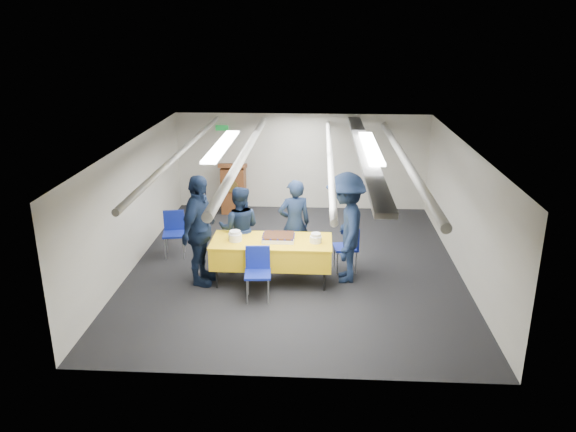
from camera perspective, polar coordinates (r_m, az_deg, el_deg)
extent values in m
plane|color=black|center=(10.57, 0.74, -5.04)|extent=(7.00, 7.00, 0.00)
cube|color=beige|center=(13.51, 1.42, 5.53)|extent=(6.00, 0.02, 2.30)
cube|color=beige|center=(10.70, -15.45, 1.14)|extent=(0.02, 7.00, 2.30)
cube|color=beige|center=(10.47, 17.35, 0.56)|extent=(0.02, 7.00, 2.30)
cube|color=silver|center=(9.86, 0.80, 7.20)|extent=(6.00, 7.00, 0.02)
cylinder|color=silver|center=(10.16, -10.62, 6.60)|extent=(0.10, 6.90, 0.10)
cylinder|color=silver|center=(9.97, -4.41, 6.39)|extent=(0.14, 6.90, 0.14)
cylinder|color=silver|center=(9.89, 4.29, 6.06)|extent=(0.10, 6.90, 0.10)
cylinder|color=silver|center=(10.01, 11.78, 5.63)|extent=(0.14, 6.90, 0.14)
cube|color=gray|center=(9.90, 7.80, 6.54)|extent=(0.28, 6.90, 0.08)
cube|color=white|center=(10.00, -6.72, 7.12)|extent=(0.25, 2.60, 0.04)
cube|color=white|center=(9.89, 8.40, 6.92)|extent=(0.25, 2.60, 0.04)
cube|color=#0C591E|center=(13.52, -6.73, 8.88)|extent=(0.30, 0.04, 0.12)
cylinder|color=black|center=(9.72, -7.24, -6.29)|extent=(0.04, 0.04, 0.36)
cylinder|color=black|center=(9.57, 3.70, -6.60)|extent=(0.04, 0.04, 0.36)
cylinder|color=black|center=(10.30, -6.60, -4.75)|extent=(0.04, 0.04, 0.36)
cylinder|color=black|center=(10.16, 3.68, -5.01)|extent=(0.04, 0.04, 0.36)
cube|color=yellow|center=(9.75, -1.67, -3.71)|extent=(2.05, 0.87, 0.39)
cube|color=yellow|center=(9.67, -1.68, -2.57)|extent=(2.07, 0.89, 0.03)
cube|color=white|center=(9.67, -0.97, -2.25)|extent=(0.55, 0.44, 0.07)
cube|color=black|center=(9.65, -0.97, -1.99)|extent=(0.52, 0.42, 0.03)
sphere|color=#101996|center=(9.49, -2.51, -2.40)|extent=(0.04, 0.04, 0.04)
sphere|color=#101996|center=(9.86, -2.28, -1.56)|extent=(0.04, 0.04, 0.04)
sphere|color=#101996|center=(9.48, -1.78, -2.41)|extent=(0.04, 0.04, 0.04)
sphere|color=#101996|center=(9.85, -1.58, -1.57)|extent=(0.04, 0.04, 0.04)
sphere|color=#101996|center=(9.47, -1.06, -2.43)|extent=(0.04, 0.04, 0.04)
sphere|color=#101996|center=(9.84, -0.89, -1.59)|extent=(0.04, 0.04, 0.04)
sphere|color=#101996|center=(9.46, -0.33, -2.44)|extent=(0.04, 0.04, 0.04)
sphere|color=#101996|center=(9.83, -0.19, -1.60)|extent=(0.04, 0.04, 0.04)
sphere|color=#101996|center=(9.46, 0.40, -2.46)|extent=(0.04, 0.04, 0.04)
sphere|color=#101996|center=(9.82, 0.51, -1.61)|extent=(0.04, 0.04, 0.04)
sphere|color=#101996|center=(9.58, -2.58, -2.18)|extent=(0.04, 0.04, 0.04)
sphere|color=#101996|center=(9.55, 0.56, -2.24)|extent=(0.04, 0.04, 0.04)
sphere|color=#101996|center=(9.68, -2.52, -1.97)|extent=(0.04, 0.04, 0.04)
sphere|color=#101996|center=(9.64, 0.59, -2.03)|extent=(0.04, 0.04, 0.04)
sphere|color=#101996|center=(9.77, -2.46, -1.76)|extent=(0.04, 0.04, 0.04)
sphere|color=#101996|center=(9.73, 0.61, -1.82)|extent=(0.04, 0.04, 0.04)
cylinder|color=white|center=(9.66, -5.39, -2.15)|extent=(0.23, 0.23, 0.13)
cylinder|color=white|center=(9.63, -5.41, -1.66)|extent=(0.19, 0.19, 0.05)
cylinder|color=white|center=(9.56, 2.84, -2.37)|extent=(0.21, 0.21, 0.11)
cylinder|color=white|center=(9.53, 2.84, -1.91)|extent=(0.17, 0.17, 0.05)
cube|color=brown|center=(13.39, -5.53, 2.65)|extent=(0.55, 0.45, 1.10)
cube|color=brown|center=(13.20, -5.63, 5.11)|extent=(0.62, 0.53, 0.21)
cylinder|color=gold|center=(13.12, -5.70, 2.99)|extent=(0.28, 0.02, 0.28)
cylinder|color=gray|center=(9.12, -4.17, -7.72)|extent=(0.02, 0.02, 0.43)
cylinder|color=gray|center=(9.11, -2.02, -7.71)|extent=(0.02, 0.02, 0.43)
cylinder|color=gray|center=(9.43, -4.08, -6.79)|extent=(0.02, 0.02, 0.43)
cylinder|color=gray|center=(9.42, -2.00, -6.78)|extent=(0.02, 0.02, 0.43)
cube|color=navy|center=(9.17, -3.09, -5.93)|extent=(0.45, 0.45, 0.04)
cube|color=navy|center=(9.25, -3.09, -4.19)|extent=(0.40, 0.07, 0.40)
cylinder|color=gray|center=(10.47, 4.73, -4.06)|extent=(0.02, 0.02, 0.43)
cylinder|color=gray|center=(10.16, 5.04, -4.82)|extent=(0.02, 0.02, 0.43)
cylinder|color=gray|center=(10.53, 6.56, -3.99)|extent=(0.02, 0.02, 0.43)
cylinder|color=gray|center=(10.23, 6.93, -4.73)|extent=(0.02, 0.02, 0.43)
cube|color=navy|center=(10.26, 5.86, -3.19)|extent=(0.47, 0.47, 0.04)
cube|color=navy|center=(10.21, 6.95, -2.01)|extent=(0.10, 0.40, 0.40)
cylinder|color=gray|center=(11.00, -12.36, -3.30)|extent=(0.02, 0.02, 0.43)
cylinder|color=gray|center=(10.97, -10.59, -3.23)|extent=(0.02, 0.02, 0.43)
cylinder|color=gray|center=(11.31, -12.22, -2.64)|extent=(0.02, 0.02, 0.43)
cylinder|color=gray|center=(11.28, -10.50, -2.58)|extent=(0.02, 0.02, 0.43)
cube|color=navy|center=(11.06, -11.50, -1.80)|extent=(0.49, 0.49, 0.04)
cube|color=navy|center=(11.16, -11.51, -0.40)|extent=(0.40, 0.11, 0.40)
imported|color=black|center=(10.25, 0.65, -0.80)|extent=(0.70, 0.57, 1.67)
imported|color=black|center=(10.20, -4.96, -1.27)|extent=(0.77, 0.61, 1.57)
imported|color=black|center=(9.65, -9.00, -1.48)|extent=(0.71, 1.21, 1.94)
imported|color=black|center=(9.71, 5.92, -1.20)|extent=(0.76, 1.27, 1.94)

